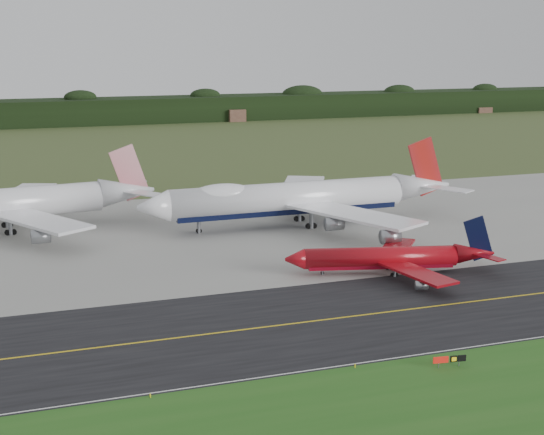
{
  "coord_description": "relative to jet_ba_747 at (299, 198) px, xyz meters",
  "views": [
    {
      "loc": [
        -38.91,
        -100.27,
        39.91
      ],
      "look_at": [
        1.67,
        22.0,
        9.49
      ],
      "focal_mm": 50.0,
      "sensor_mm": 36.0,
      "label": 1
    }
  ],
  "objects": [
    {
      "name": "apron",
      "position": [
        -17.52,
        -0.18,
        -6.22
      ],
      "size": [
        400.0,
        78.0,
        0.01
      ],
      "primitive_type": "cube",
      "color": "gray",
      "rests_on": "ground"
    },
    {
      "name": "taxiway_centreline",
      "position": [
        -17.52,
        -55.18,
        -6.19
      ],
      "size": [
        400.0,
        0.4,
        0.0
      ],
      "primitive_type": "cube",
      "color": "gold",
      "rests_on": "taxiway"
    },
    {
      "name": "edge_marker_center",
      "position": [
        -19.04,
        -71.68,
        -5.97
      ],
      "size": [
        0.16,
        0.16,
        0.5
      ],
      "primitive_type": "cylinder",
      "color": "yellow",
      "rests_on": "ground"
    },
    {
      "name": "jet_star_tail",
      "position": [
        -60.7,
        14.64,
        -0.49
      ],
      "size": [
        65.22,
        54.29,
        17.19
      ],
      "color": "silver",
      "rests_on": "ground"
    },
    {
      "name": "ground",
      "position": [
        -17.52,
        -51.18,
        -6.22
      ],
      "size": [
        600.0,
        600.0,
        0.0
      ],
      "primitive_type": "plane",
      "color": "#3D4F25",
      "rests_on": "ground"
    },
    {
      "name": "taxiway_edge_line",
      "position": [
        -17.52,
        -70.68,
        -6.19
      ],
      "size": [
        400.0,
        0.25,
        0.0
      ],
      "primitive_type": "cube",
      "color": "silver",
      "rests_on": "taxiway"
    },
    {
      "name": "taxiway_sign",
      "position": [
        -7.78,
        -75.18,
        -5.21
      ],
      "size": [
        4.31,
        0.74,
        1.44
      ],
      "color": "slate",
      "rests_on": "ground"
    },
    {
      "name": "grass_verge",
      "position": [
        -17.52,
        -86.18,
        -6.22
      ],
      "size": [
        400.0,
        30.0,
        0.01
      ],
      "primitive_type": "cube",
      "color": "#235819",
      "rests_on": "ground"
    },
    {
      "name": "horizon_treeline",
      "position": [
        -17.52,
        222.59,
        -0.75
      ],
      "size": [
        700.0,
        25.0,
        12.0
      ],
      "color": "black",
      "rests_on": "ground"
    },
    {
      "name": "jet_red_737",
      "position": [
        3.32,
        -37.79,
        -3.45
      ],
      "size": [
        36.83,
        29.49,
        10.03
      ],
      "color": "maroon",
      "rests_on": "ground"
    },
    {
      "name": "taxiway",
      "position": [
        -17.52,
        -55.18,
        -6.21
      ],
      "size": [
        400.0,
        32.0,
        0.02
      ],
      "primitive_type": "cube",
      "color": "black",
      "rests_on": "ground"
    },
    {
      "name": "edge_marker_left",
      "position": [
        -44.62,
        -71.68,
        -5.97
      ],
      "size": [
        0.16,
        0.16,
        0.5
      ],
      "primitive_type": "cylinder",
      "color": "yellow",
      "rests_on": "ground"
    },
    {
      "name": "jet_ba_747",
      "position": [
        0.0,
        0.0,
        0.0
      ],
      "size": [
        72.53,
        60.28,
        18.29
      ],
      "color": "white",
      "rests_on": "ground"
    }
  ]
}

